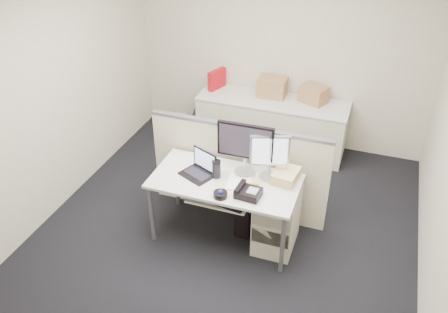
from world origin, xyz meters
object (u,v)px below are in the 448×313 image
at_px(desk_phone, 248,193).
at_px(laptop, 197,165).
at_px(desk, 225,185).
at_px(monitor_main, 245,150).

bearing_deg(desk_phone, laptop, 169.54).
relative_size(desk, desk_phone, 6.30).
bearing_deg(desk_phone, desk, 153.51).
xyz_separation_m(monitor_main, laptop, (-0.45, -0.20, -0.17)).
relative_size(monitor_main, desk_phone, 2.42).
distance_m(monitor_main, laptop, 0.52).
height_order(monitor_main, laptop, monitor_main).
bearing_deg(laptop, desk, 28.04).
relative_size(desk, laptop, 4.63).
xyz_separation_m(laptop, desk_phone, (0.60, -0.16, -0.08)).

